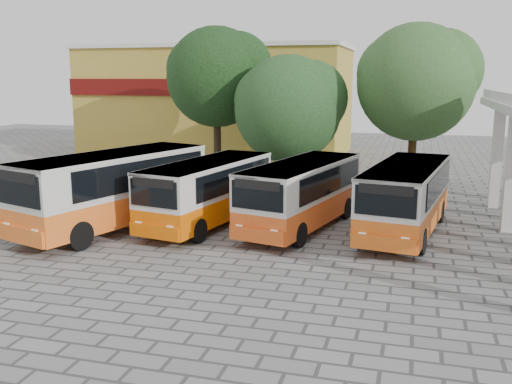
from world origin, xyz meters
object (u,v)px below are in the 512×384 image
(bus_far_left, at_px, (114,186))
(bus_far_right, at_px, (406,194))
(bus_centre_right, at_px, (302,191))
(bus_centre_left, at_px, (208,188))

(bus_far_left, bearing_deg, bus_far_right, 29.55)
(bus_centre_right, distance_m, bus_far_right, 3.99)
(bus_centre_left, bearing_deg, bus_far_left, -144.33)
(bus_centre_right, bearing_deg, bus_centre_left, -159.42)
(bus_far_left, relative_size, bus_centre_right, 1.15)
(bus_far_right, bearing_deg, bus_centre_left, -165.40)
(bus_far_left, distance_m, bus_centre_right, 7.41)
(bus_centre_left, bearing_deg, bus_centre_right, 18.32)
(bus_centre_left, bearing_deg, bus_far_right, 16.40)
(bus_centre_right, bearing_deg, bus_far_left, -150.83)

